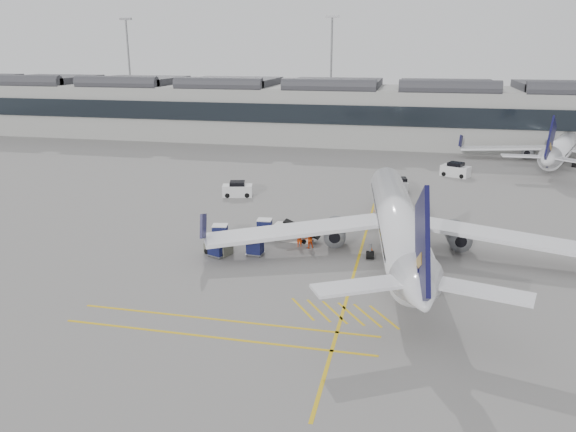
% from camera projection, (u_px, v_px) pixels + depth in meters
% --- Properties ---
extents(ground, '(220.00, 220.00, 0.00)m').
position_uv_depth(ground, '(241.00, 267.00, 49.80)').
color(ground, gray).
rests_on(ground, ground).
extents(terminal, '(200.00, 20.45, 12.40)m').
position_uv_depth(terminal, '(344.00, 111.00, 115.22)').
color(terminal, '#9E9E99').
rests_on(terminal, ground).
extents(light_masts, '(113.00, 0.60, 25.45)m').
position_uv_depth(light_masts, '(346.00, 67.00, 126.30)').
color(light_masts, slate).
rests_on(light_masts, ground).
extents(apron_markings, '(0.25, 60.00, 0.01)m').
position_uv_depth(apron_markings, '(364.00, 239.00, 57.04)').
color(apron_markings, gold).
rests_on(apron_markings, ground).
extents(airliner_main, '(36.02, 39.57, 10.54)m').
position_uv_depth(airliner_main, '(397.00, 222.00, 52.23)').
color(airliner_main, white).
rests_on(airliner_main, ground).
extents(airliner_far, '(30.93, 34.26, 9.53)m').
position_uv_depth(airliner_far, '(562.00, 147.00, 92.76)').
color(airliner_far, white).
rests_on(airliner_far, ground).
extents(belt_loader, '(5.10, 1.97, 2.06)m').
position_uv_depth(belt_loader, '(290.00, 234.00, 56.64)').
color(belt_loader, silver).
rests_on(belt_loader, ground).
extents(baggage_cart_a, '(1.70, 1.45, 1.68)m').
position_uv_depth(baggage_cart_a, '(265.00, 226.00, 58.09)').
color(baggage_cart_a, gray).
rests_on(baggage_cart_a, ground).
extents(baggage_cart_b, '(1.61, 1.35, 1.61)m').
position_uv_depth(baggage_cart_b, '(255.00, 246.00, 52.43)').
color(baggage_cart_b, gray).
rests_on(baggage_cart_b, ground).
extents(baggage_cart_c, '(1.92, 1.76, 1.64)m').
position_uv_depth(baggage_cart_c, '(218.00, 247.00, 52.09)').
color(baggage_cart_c, gray).
rests_on(baggage_cart_c, ground).
extents(baggage_cart_d, '(1.80, 1.57, 1.67)m').
position_uv_depth(baggage_cart_d, '(220.00, 232.00, 56.28)').
color(baggage_cart_d, gray).
rests_on(baggage_cart_d, ground).
extents(ramp_agent_a, '(0.67, 0.55, 1.60)m').
position_uv_depth(ramp_agent_a, '(300.00, 239.00, 54.64)').
color(ramp_agent_a, '#F3420C').
rests_on(ramp_agent_a, ground).
extents(ramp_agent_b, '(1.12, 1.05, 1.82)m').
position_uv_depth(ramp_agent_b, '(309.00, 239.00, 54.28)').
color(ramp_agent_b, '#E0400B').
rests_on(ramp_agent_b, ground).
extents(pushback_tug, '(2.79, 2.20, 1.36)m').
position_uv_depth(pushback_tug, '(219.00, 248.00, 52.80)').
color(pushback_tug, '#5C5D4E').
rests_on(pushback_tug, ground).
extents(safety_cone_nose, '(0.41, 0.41, 0.57)m').
position_uv_depth(safety_cone_nose, '(376.00, 209.00, 66.60)').
color(safety_cone_nose, '#F24C0A').
rests_on(safety_cone_nose, ground).
extents(safety_cone_engine, '(0.36, 0.36, 0.50)m').
position_uv_depth(safety_cone_engine, '(371.00, 249.00, 53.48)').
color(safety_cone_engine, '#F24C0A').
rests_on(safety_cone_engine, ground).
extents(service_van_left, '(4.18, 2.79, 1.97)m').
position_uv_depth(service_van_left, '(237.00, 190.00, 73.19)').
color(service_van_left, silver).
rests_on(service_van_left, ground).
extents(service_van_mid, '(2.33, 3.66, 1.74)m').
position_uv_depth(service_van_mid, '(400.00, 185.00, 76.31)').
color(service_van_mid, silver).
rests_on(service_van_mid, ground).
extents(service_van_right, '(4.61, 3.61, 2.12)m').
position_uv_depth(service_van_right, '(455.00, 170.00, 84.48)').
color(service_van_right, silver).
rests_on(service_van_right, ground).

